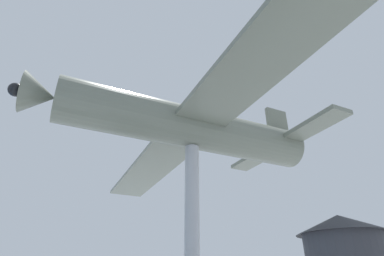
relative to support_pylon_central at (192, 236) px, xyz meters
The scene contains 2 objects.
support_pylon_central is the anchor object (origin of this frame).
suspended_airplane 4.04m from the support_pylon_central, 94.06° to the left, with size 21.45×11.51×2.75m.
Camera 1 is at (-9.74, 3.74, 1.78)m, focal length 28.00 mm.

